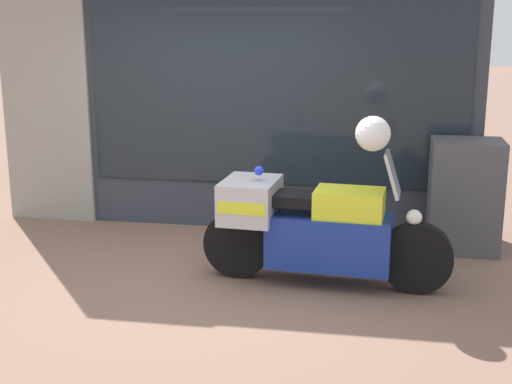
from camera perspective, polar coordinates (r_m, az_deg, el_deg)
The scene contains 6 objects.
ground_plane at distance 6.69m, azimuth -5.09°, elevation -7.24°, with size 60.00×60.00×0.00m, color #7A5B4C.
shop_building at distance 8.31m, azimuth -4.71°, elevation 9.27°, with size 5.50×0.55×3.46m.
window_display at distance 8.36m, azimuth 1.46°, elevation 0.50°, with size 3.99×0.30×1.94m.
paramedic_motorcycle at distance 6.51m, azimuth 4.41°, elevation -2.77°, with size 2.29×0.68×1.27m.
utility_cabinet at distance 7.70m, azimuth 16.35°, elevation -0.31°, with size 0.72×0.55×1.18m, color #4C4C51.
white_helmet at distance 6.25m, azimuth 9.34°, elevation 4.63°, with size 0.31×0.31×0.31m, color white.
Camera 1 is at (1.66, -6.01, 2.42)m, focal length 50.00 mm.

